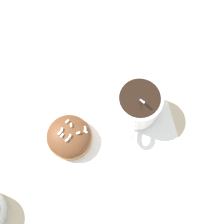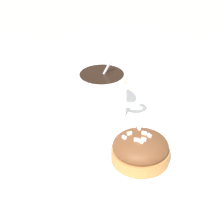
# 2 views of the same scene
# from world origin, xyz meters

# --- Properties ---
(ground_plane) EXTENTS (3.00, 3.00, 0.00)m
(ground_plane) POSITION_xyz_m (0.00, 0.00, 0.00)
(ground_plane) COLOR #C6B793
(paper_napkin) EXTENTS (0.30, 0.28, 0.00)m
(paper_napkin) POSITION_xyz_m (0.00, 0.00, 0.00)
(paper_napkin) COLOR white
(paper_napkin) RESTS_ON ground_plane
(coffee_cup) EXTENTS (0.08, 0.10, 0.10)m
(coffee_cup) POSITION_xyz_m (0.07, 0.01, 0.04)
(coffee_cup) COLOR white
(coffee_cup) RESTS_ON paper_napkin
(frosted_pastry) EXTENTS (0.08, 0.08, 0.05)m
(frosted_pastry) POSITION_xyz_m (-0.07, -0.00, 0.02)
(frosted_pastry) COLOR #B2753D
(frosted_pastry) RESTS_ON paper_napkin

